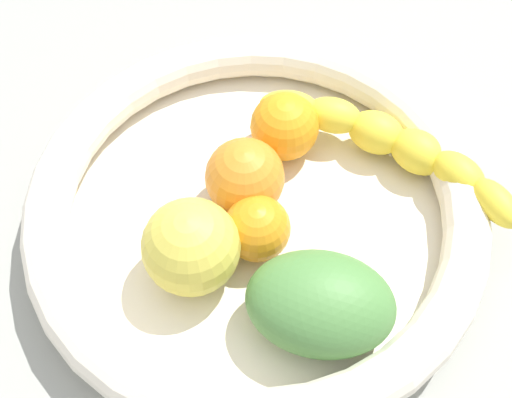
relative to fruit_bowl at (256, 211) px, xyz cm
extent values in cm
cube|color=#96988F|center=(0.00, 0.00, -4.23)|extent=(120.00, 120.00, 3.00)
cylinder|color=silver|center=(0.00, 0.00, -1.96)|extent=(34.84, 34.84, 1.54)
torus|color=silver|center=(0.00, 0.00, 0.69)|extent=(37.48, 37.48, 3.76)
ellipsoid|color=yellow|center=(-1.29, -18.80, 2.30)|extent=(5.56, 4.56, 2.55)
ellipsoid|color=yellow|center=(2.00, -16.62, 1.69)|extent=(5.79, 5.52, 3.10)
ellipsoid|color=yellow|center=(4.80, -13.84, 1.08)|extent=(5.96, 6.13, 3.65)
ellipsoid|color=yellow|center=(7.00, -10.57, 1.08)|extent=(5.55, 6.08, 3.65)
ellipsoid|color=yellow|center=(8.51, -6.92, 1.69)|extent=(4.41, 5.63, 3.10)
ellipsoid|color=yellow|center=(9.29, -3.06, 2.30)|extent=(3.03, 5.17, 2.55)
sphere|color=orange|center=(1.96, 0.84, 2.06)|extent=(6.49, 6.49, 6.49)
sphere|color=orange|center=(7.34, -2.67, 1.77)|extent=(5.92, 5.92, 5.92)
sphere|color=orange|center=(-2.50, -0.20, 1.46)|extent=(5.30, 5.30, 5.30)
ellipsoid|color=#4E8640|center=(-9.27, -4.34, 2.05)|extent=(10.03, 12.28, 6.48)
sphere|color=#DAC949|center=(-4.62, 5.00, 2.57)|extent=(7.51, 7.51, 7.51)
camera|label=1|loc=(-30.06, 0.94, 47.85)|focal=48.64mm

